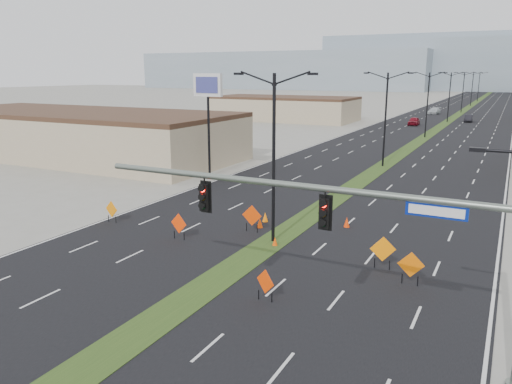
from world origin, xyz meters
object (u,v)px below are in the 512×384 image
at_px(streetlight_5, 472,88).
at_px(construction_sign_4, 383,250).
at_px(cone_3, 265,217).
at_px(signal_mast, 376,232).
at_px(car_mid, 468,118).
at_px(cone_1, 347,222).
at_px(car_left, 414,121).
at_px(construction_sign_5, 411,266).
at_px(streetlight_2, 427,103).
at_px(pole_sign_west, 208,93).
at_px(streetlight_0, 274,154).
at_px(construction_sign_0, 112,210).
at_px(construction_sign_3, 265,283).
at_px(construction_sign_2, 252,216).
at_px(streetlight_3, 449,95).
at_px(car_far, 434,111).
at_px(cone_0, 260,223).
at_px(cone_2, 275,242).
at_px(construction_sign_1, 179,224).
at_px(streetlight_1, 385,117).
at_px(streetlight_4, 463,91).
at_px(streetlight_6, 479,86).

relative_size(streetlight_5, construction_sign_4, 5.62).
bearing_deg(cone_3, signal_mast, -51.29).
bearing_deg(car_mid, cone_1, -93.52).
bearing_deg(car_left, construction_sign_5, -81.27).
distance_m(streetlight_2, pole_sign_west, 43.53).
xyz_separation_m(construction_sign_5, pole_sign_west, (-22.62, 17.61, 7.14)).
height_order(streetlight_0, construction_sign_0, streetlight_0).
bearing_deg(construction_sign_4, construction_sign_3, -143.05).
bearing_deg(signal_mast, construction_sign_2, 133.71).
height_order(streetlight_3, construction_sign_4, streetlight_3).
bearing_deg(cone_3, car_far, 91.79).
distance_m(streetlight_3, pole_sign_west, 70.59).
distance_m(streetlight_3, car_far, 21.23).
bearing_deg(signal_mast, car_far, 96.98).
distance_m(signal_mast, construction_sign_4, 9.57).
height_order(streetlight_5, cone_0, streetlight_5).
distance_m(car_far, construction_sign_5, 107.65).
bearing_deg(construction_sign_5, cone_2, 156.61).
relative_size(streetlight_2, streetlight_5, 1.00).
relative_size(streetlight_5, construction_sign_0, 6.59).
relative_size(construction_sign_1, construction_sign_3, 1.10).
relative_size(construction_sign_1, cone_3, 2.46).
height_order(car_left, cone_0, car_left).
distance_m(streetlight_2, construction_sign_3, 63.74).
xyz_separation_m(construction_sign_2, construction_sign_3, (5.17, -8.54, -0.17)).
xyz_separation_m(car_left, construction_sign_2, (3.00, -73.41, 0.28)).
bearing_deg(construction_sign_2, streetlight_1, 81.98).
relative_size(streetlight_4, construction_sign_3, 6.61).
relative_size(streetlight_2, construction_sign_3, 6.61).
height_order(streetlight_4, construction_sign_5, streetlight_4).
xyz_separation_m(car_far, cone_2, (5.85, -104.67, -0.50)).
bearing_deg(streetlight_1, pole_sign_west, -136.84).
height_order(streetlight_4, pole_sign_west, streetlight_4).
xyz_separation_m(car_left, construction_sign_1, (-0.30, -76.75, 0.20)).
bearing_deg(construction_sign_4, streetlight_3, 73.07).
bearing_deg(car_left, streetlight_4, 81.13).
relative_size(car_left, car_mid, 1.03).
distance_m(streetlight_3, streetlight_4, 28.00).
relative_size(streetlight_4, cone_3, 14.81).
distance_m(construction_sign_3, construction_sign_4, 7.23).
xyz_separation_m(streetlight_1, streetlight_3, (0.00, 56.00, 0.00)).
relative_size(construction_sign_2, cone_3, 2.65).
height_order(streetlight_1, streetlight_2, same).
distance_m(streetlight_1, car_left, 46.95).
distance_m(streetlight_2, construction_sign_0, 58.79).
relative_size(streetlight_6, construction_sign_3, 6.61).
height_order(streetlight_0, car_mid, streetlight_0).
height_order(streetlight_1, construction_sign_1, streetlight_1).
distance_m(streetlight_2, cone_2, 56.91).
bearing_deg(streetlight_4, car_far, -124.00).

